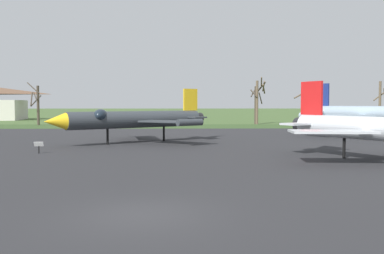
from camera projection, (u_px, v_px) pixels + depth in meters
name	position (u px, v px, depth m)	size (l,w,h in m)	color
ground_plane	(142.00, 216.00, 13.02)	(600.00, 600.00, 0.00)	#425B2D
asphalt_apron	(165.00, 152.00, 29.98)	(101.85, 56.64, 0.05)	#28282B
grass_verge_strip	(174.00, 126.00, 64.24)	(161.85, 12.00, 0.06)	#344D24
jet_fighter_front_left	(133.00, 119.00, 36.67)	(13.09, 11.41, 4.83)	#33383D
info_placard_front_left	(39.00, 146.00, 29.02)	(0.63, 0.24, 0.84)	black
jet_fighter_rear_left	(379.00, 114.00, 44.25)	(15.04, 16.01, 5.75)	#8EA3B2
bare_tree_far_left	(37.00, 104.00, 67.31)	(2.13, 2.75, 6.77)	#42382D
bare_tree_left_of_center	(256.00, 102.00, 71.69)	(2.68, 2.84, 7.13)	#42382D
bare_tree_center	(258.00, 99.00, 71.05)	(1.73, 2.56, 7.85)	brown
bare_tree_right_of_center	(305.00, 103.00, 71.77)	(2.88, 2.85, 6.84)	brown
bare_tree_far_right	(380.00, 101.00, 71.97)	(1.98, 2.38, 7.20)	brown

